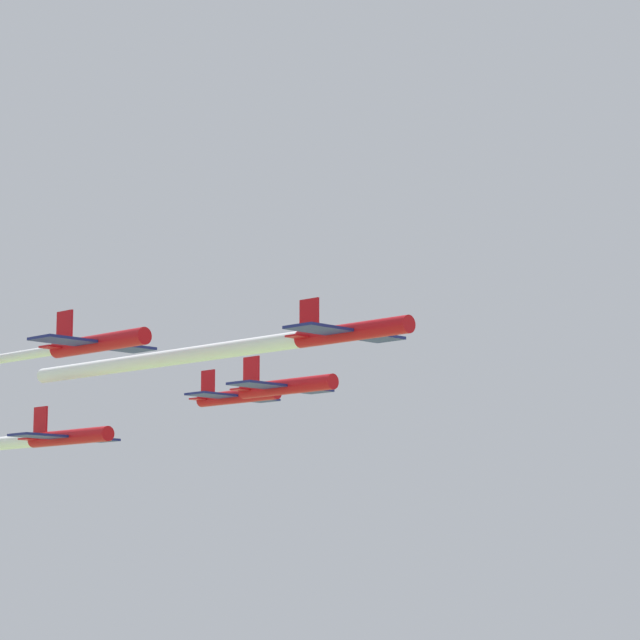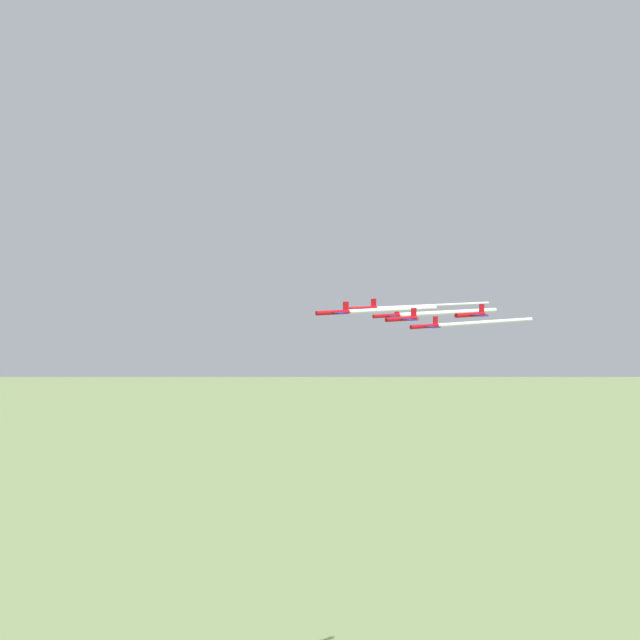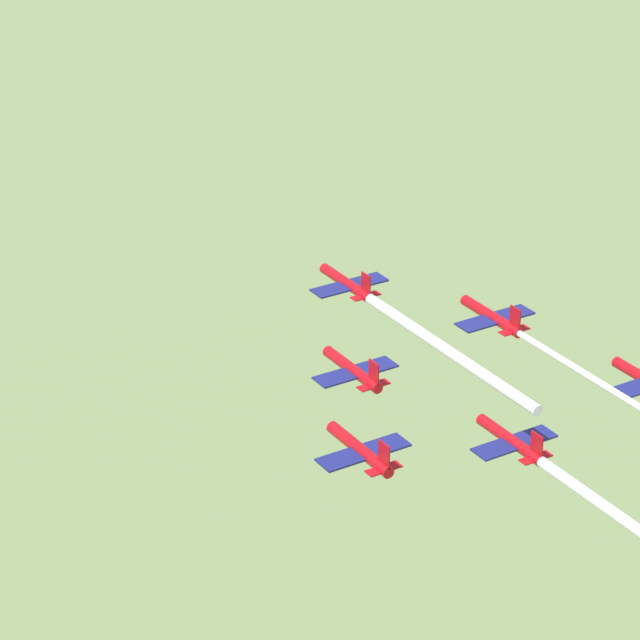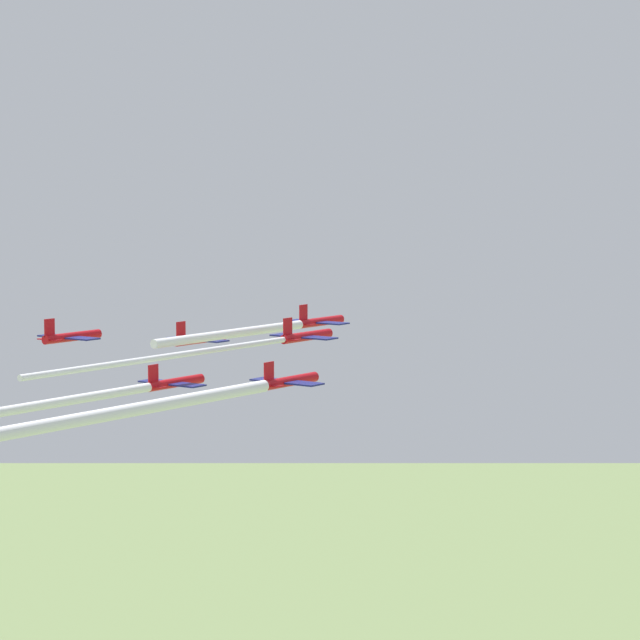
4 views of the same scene
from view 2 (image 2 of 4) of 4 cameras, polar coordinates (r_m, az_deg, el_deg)
The scene contains 10 objects.
jet_0 at distance 164.22m, azimuth 1.29°, elevation 0.71°, with size 10.06×9.63×3.36m.
jet_1 at distance 165.80m, azimuth 7.56°, elevation 0.12°, with size 10.06×9.63×3.36m.
jet_2 at distance 180.43m, azimuth 3.96°, elevation 1.07°, with size 10.06×9.63×3.36m.
jet_3 at distance 169.09m, azimuth 13.67°, elevation 0.49°, with size 10.06×9.63×3.36m.
jet_4 at distance 183.07m, azimuth 9.62°, elevation -0.55°, with size 10.06×9.63×3.36m.
jet_5 at distance 197.24m, azimuth 6.18°, elevation 0.41°, with size 10.06×9.63×3.36m.
smoke_trail_0 at distance 175.39m, azimuth 6.76°, elevation 0.95°, with size 30.02×6.03×1.20m.
smoke_trail_2 at distance 197.14m, azimuth 10.50°, elevation 1.34°, with size 44.85×7.98×0.72m.
smoke_trail_4 at distance 199.74m, azimuth 15.01°, elevation -0.19°, with size 39.57×7.51×1.12m.
smoke_trail_5 at distance 213.73m, azimuth 11.76°, elevation 0.69°, with size 42.33×8.23×1.40m.
Camera 2 is at (-55.70, -113.26, 183.71)m, focal length 35.00 mm.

